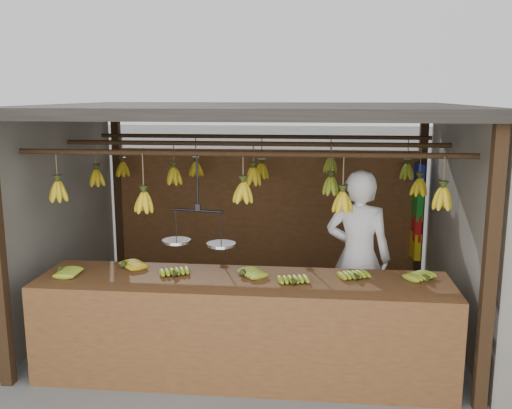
# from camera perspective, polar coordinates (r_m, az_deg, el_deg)

# --- Properties ---
(ground) EXTENTS (80.00, 80.00, 0.00)m
(ground) POSITION_cam_1_polar(r_m,az_deg,el_deg) (6.42, -0.28, -11.98)
(ground) COLOR #5B5B57
(stall) EXTENTS (4.30, 3.30, 2.40)m
(stall) POSITION_cam_1_polar(r_m,az_deg,el_deg) (6.26, 0.03, 6.09)
(stall) COLOR black
(stall) RESTS_ON ground
(counter) EXTENTS (3.66, 0.83, 0.96)m
(counter) POSITION_cam_1_polar(r_m,az_deg,el_deg) (5.02, -1.52, -9.98)
(counter) COLOR brown
(counter) RESTS_ON ground
(hanging_bananas) EXTENTS (3.65, 2.23, 0.38)m
(hanging_bananas) POSITION_cam_1_polar(r_m,az_deg,el_deg) (5.98, -0.27, 2.38)
(hanging_bananas) COLOR gold
(hanging_bananas) RESTS_ON ground
(balance_scale) EXTENTS (0.67, 0.33, 0.82)m
(balance_scale) POSITION_cam_1_polar(r_m,az_deg,el_deg) (5.14, -5.77, -3.32)
(balance_scale) COLOR black
(balance_scale) RESTS_ON ground
(vendor) EXTENTS (0.73, 0.57, 1.79)m
(vendor) POSITION_cam_1_polar(r_m,az_deg,el_deg) (5.83, 10.17, -5.23)
(vendor) COLOR white
(vendor) RESTS_ON ground
(bag_bundles) EXTENTS (0.08, 0.26, 1.22)m
(bag_bundles) POSITION_cam_1_polar(r_m,az_deg,el_deg) (7.49, 15.79, -0.94)
(bag_bundles) COLOR #1426BF
(bag_bundles) RESTS_ON ground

